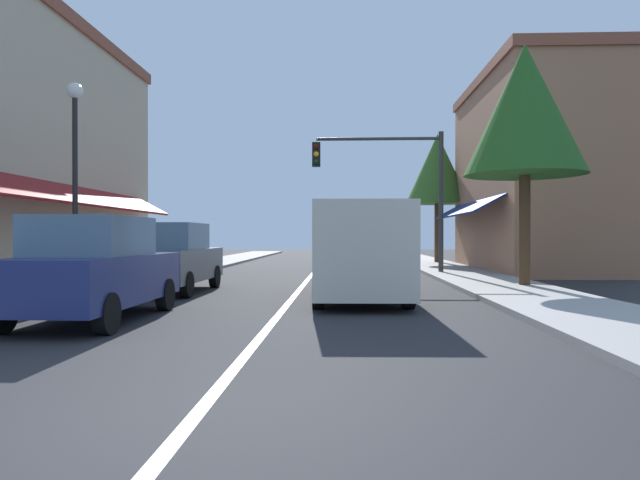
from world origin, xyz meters
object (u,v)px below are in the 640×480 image
at_px(parked_car_nearest_left, 93,269).
at_px(street_lamp_left_near, 75,154).
at_px(traffic_signal_mast_arm, 395,177).
at_px(tree_right_far, 438,169).
at_px(parked_car_second_left, 171,258).
at_px(tree_right_near, 525,110).
at_px(van_in_lane, 359,249).

relative_size(parked_car_nearest_left, street_lamp_left_near, 0.83).
relative_size(traffic_signal_mast_arm, tree_right_far, 0.80).
height_order(parked_car_second_left, tree_right_near, tree_right_near).
bearing_deg(parked_car_nearest_left, tree_right_far, 65.85).
relative_size(parked_car_second_left, traffic_signal_mast_arm, 0.78).
distance_m(street_lamp_left_near, tree_right_far, 19.78).
bearing_deg(parked_car_nearest_left, van_in_lane, 36.77).
bearing_deg(tree_right_far, parked_car_nearest_left, -114.44).
distance_m(traffic_signal_mast_arm, street_lamp_left_near, 11.67).
bearing_deg(traffic_signal_mast_arm, parked_car_nearest_left, -117.34).
distance_m(parked_car_nearest_left, street_lamp_left_near, 4.64).
bearing_deg(street_lamp_left_near, parked_car_second_left, 41.02).
distance_m(tree_right_near, tree_right_far, 13.56).
bearing_deg(parked_car_nearest_left, tree_right_near, 34.65).
height_order(tree_right_near, tree_right_far, tree_right_near).
xyz_separation_m(parked_car_nearest_left, tree_right_near, (9.15, 6.26, 3.98)).
bearing_deg(parked_car_second_left, tree_right_near, 8.86).
bearing_deg(van_in_lane, tree_right_far, 73.53).
distance_m(parked_car_second_left, tree_right_near, 10.23).
relative_size(parked_car_second_left, tree_right_far, 0.62).
xyz_separation_m(parked_car_nearest_left, traffic_signal_mast_arm, (6.12, 11.84, 2.76)).
xyz_separation_m(traffic_signal_mast_arm, tree_right_far, (2.88, 7.98, 1.20)).
bearing_deg(tree_right_near, parked_car_nearest_left, -145.65).
bearing_deg(parked_car_second_left, traffic_signal_mast_arm, 48.46).
relative_size(van_in_lane, traffic_signal_mast_arm, 0.98).
relative_size(traffic_signal_mast_arm, street_lamp_left_near, 1.07).
relative_size(van_in_lane, tree_right_near, 0.78).
bearing_deg(tree_right_far, street_lamp_left_near, -123.75).
relative_size(tree_right_near, tree_right_far, 1.00).
bearing_deg(van_in_lane, street_lamp_left_near, 178.31).
height_order(street_lamp_left_near, tree_right_far, tree_right_far).
distance_m(van_in_lane, tree_right_near, 6.55).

